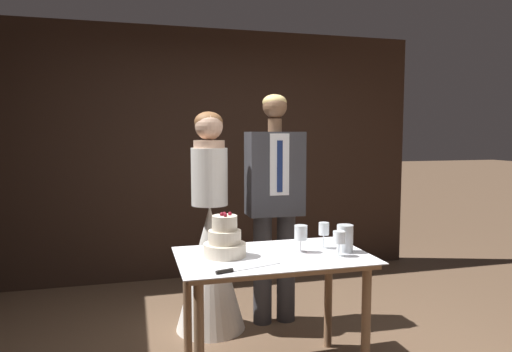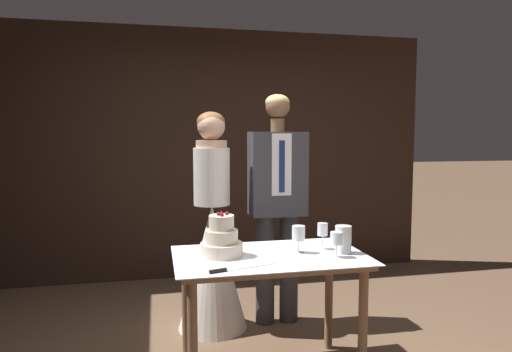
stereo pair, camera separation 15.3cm
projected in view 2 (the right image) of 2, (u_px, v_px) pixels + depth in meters
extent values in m
cube|color=black|center=(218.00, 154.00, 4.91)|extent=(4.60, 0.12, 2.62)
cylinder|color=#8E6B4C|center=(193.00, 347.00, 2.49)|extent=(0.06, 0.06, 0.74)
cylinder|color=#8E6B4C|center=(363.00, 330.00, 2.71)|extent=(0.06, 0.06, 0.74)
cylinder|color=#8E6B4C|center=(186.00, 309.00, 3.02)|extent=(0.06, 0.06, 0.74)
cylinder|color=#8E6B4C|center=(329.00, 298.00, 3.24)|extent=(0.06, 0.06, 0.74)
cube|color=#8E6B4C|center=(270.00, 259.00, 2.83)|extent=(1.12, 0.67, 0.03)
cube|color=white|center=(270.00, 255.00, 2.83)|extent=(1.18, 0.73, 0.01)
cylinder|color=beige|center=(222.00, 249.00, 2.81)|extent=(0.26, 0.26, 0.08)
cylinder|color=beige|center=(222.00, 236.00, 2.80)|extent=(0.20, 0.20, 0.08)
cylinder|color=beige|center=(221.00, 223.00, 2.79)|extent=(0.16, 0.16, 0.09)
sphere|color=maroon|center=(227.00, 213.00, 2.80)|extent=(0.02, 0.02, 0.02)
sphere|color=maroon|center=(221.00, 213.00, 2.80)|extent=(0.02, 0.02, 0.02)
sphere|color=maroon|center=(218.00, 214.00, 2.78)|extent=(0.02, 0.02, 0.02)
sphere|color=maroon|center=(222.00, 215.00, 2.75)|extent=(0.02, 0.02, 0.02)
cube|color=silver|center=(251.00, 267.00, 2.56)|extent=(0.30, 0.11, 0.00)
cylinder|color=black|center=(218.00, 271.00, 2.47)|extent=(0.10, 0.05, 0.02)
cylinder|color=silver|center=(298.00, 252.00, 2.88)|extent=(0.08, 0.08, 0.00)
cylinder|color=silver|center=(298.00, 246.00, 2.88)|extent=(0.01, 0.01, 0.08)
cylinder|color=silver|center=(299.00, 233.00, 2.87)|extent=(0.08, 0.08, 0.09)
cylinder|color=maroon|center=(298.00, 237.00, 2.87)|extent=(0.07, 0.07, 0.04)
cylinder|color=silver|center=(336.00, 257.00, 2.78)|extent=(0.07, 0.07, 0.00)
cylinder|color=silver|center=(336.00, 250.00, 2.77)|extent=(0.01, 0.01, 0.08)
cylinder|color=silver|center=(336.00, 238.00, 2.77)|extent=(0.07, 0.07, 0.08)
cylinder|color=maroon|center=(336.00, 242.00, 2.77)|extent=(0.06, 0.06, 0.03)
cylinder|color=silver|center=(322.00, 249.00, 2.97)|extent=(0.06, 0.06, 0.00)
cylinder|color=silver|center=(322.00, 242.00, 2.97)|extent=(0.01, 0.01, 0.09)
cylinder|color=silver|center=(323.00, 229.00, 2.96)|extent=(0.07, 0.07, 0.08)
cylinder|color=maroon|center=(323.00, 234.00, 2.96)|extent=(0.06, 0.06, 0.02)
cylinder|color=silver|center=(343.00, 239.00, 2.86)|extent=(0.10, 0.10, 0.17)
cylinder|color=beige|center=(343.00, 247.00, 2.87)|extent=(0.05, 0.05, 0.08)
sphere|color=#F9CC4C|center=(343.00, 239.00, 2.86)|extent=(0.02, 0.02, 0.02)
cone|color=white|center=(212.00, 267.00, 3.57)|extent=(0.54, 0.54, 0.98)
cylinder|color=white|center=(212.00, 176.00, 3.51)|extent=(0.28, 0.28, 0.44)
cylinder|color=#DBAD8E|center=(211.00, 144.00, 3.49)|extent=(0.24, 0.24, 0.06)
sphere|color=#DBAD8E|center=(211.00, 126.00, 3.47)|extent=(0.21, 0.21, 0.21)
ellipsoid|color=brown|center=(211.00, 122.00, 3.49)|extent=(0.22, 0.22, 0.16)
cylinder|color=#38383D|center=(265.00, 269.00, 3.67)|extent=(0.15, 0.15, 0.88)
cylinder|color=#38383D|center=(289.00, 268.00, 3.71)|extent=(0.15, 0.15, 0.88)
cube|color=#38383D|center=(277.00, 174.00, 3.62)|extent=(0.44, 0.24, 0.66)
cube|color=white|center=(282.00, 165.00, 3.49)|extent=(0.15, 0.01, 0.48)
cube|color=navy|center=(282.00, 166.00, 3.49)|extent=(0.04, 0.01, 0.40)
cylinder|color=brown|center=(278.00, 125.00, 3.58)|extent=(0.11, 0.11, 0.10)
sphere|color=brown|center=(278.00, 106.00, 3.57)|extent=(0.19, 0.19, 0.19)
ellipsoid|color=#D6B770|center=(277.00, 102.00, 3.58)|extent=(0.19, 0.19, 0.12)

